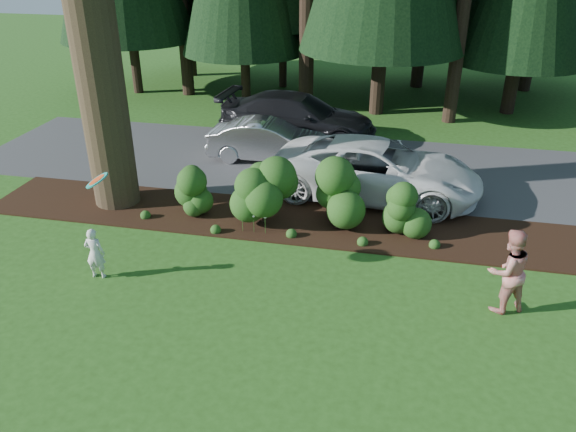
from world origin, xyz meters
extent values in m
plane|color=#254E16|center=(0.00, 0.00, 0.00)|extent=(80.00, 80.00, 0.00)
cube|color=black|center=(0.00, 3.25, 0.03)|extent=(16.00, 2.50, 0.05)
cube|color=#38383A|center=(0.00, 7.50, 0.01)|extent=(22.00, 6.00, 0.03)
sphere|color=#254A17|center=(-2.00, 3.20, 0.66)|extent=(1.08, 1.08, 1.08)
cylinder|color=black|center=(-2.00, 3.20, 0.15)|extent=(0.08, 0.08, 0.30)
sphere|color=#254A17|center=(-0.20, 3.00, 0.94)|extent=(1.35, 1.35, 1.35)
cylinder|color=black|center=(-0.20, 3.00, 0.15)|extent=(0.08, 0.08, 0.30)
sphere|color=#254A17|center=(1.60, 3.30, 0.83)|extent=(1.26, 1.26, 1.26)
cylinder|color=black|center=(1.60, 3.30, 0.15)|extent=(0.08, 0.08, 0.30)
sphere|color=#254A17|center=(3.40, 3.10, 0.72)|extent=(1.17, 1.17, 1.17)
cylinder|color=black|center=(3.40, 3.10, 0.15)|extent=(0.08, 0.08, 0.30)
cylinder|color=#254A17|center=(-0.60, 2.40, 0.25)|extent=(0.01, 0.01, 0.50)
sphere|color=white|center=(-0.60, 2.40, 0.52)|extent=(0.09, 0.09, 0.09)
cylinder|color=#254A17|center=(-0.30, 2.40, 0.25)|extent=(0.01, 0.01, 0.50)
sphere|color=white|center=(-0.30, 2.40, 0.52)|extent=(0.09, 0.09, 0.09)
cylinder|color=#254A17|center=(0.00, 2.40, 0.25)|extent=(0.01, 0.01, 0.50)
sphere|color=white|center=(0.00, 2.40, 0.52)|extent=(0.09, 0.09, 0.09)
cylinder|color=black|center=(-1.00, 13.50, 4.38)|extent=(0.50, 0.50, 8.75)
imported|color=#AFAFB4|center=(-1.16, 7.56, 0.70)|extent=(4.11, 1.55, 1.34)
imported|color=silver|center=(2.59, 5.34, 0.85)|extent=(6.16, 3.28, 1.65)
imported|color=black|center=(-0.61, 9.80, 0.87)|extent=(5.95, 2.78, 1.68)
imported|color=silver|center=(-3.20, -0.28, 0.61)|extent=(0.47, 0.33, 1.22)
imported|color=red|center=(5.52, 0.34, 0.92)|extent=(1.10, 1.01, 1.83)
cylinder|color=teal|center=(-2.84, -0.31, 2.40)|extent=(0.51, 0.52, 0.33)
cylinder|color=#E34013|center=(-2.84, -0.31, 2.42)|extent=(0.36, 0.37, 0.23)
camera|label=1|loc=(3.20, -9.83, 6.94)|focal=35.00mm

